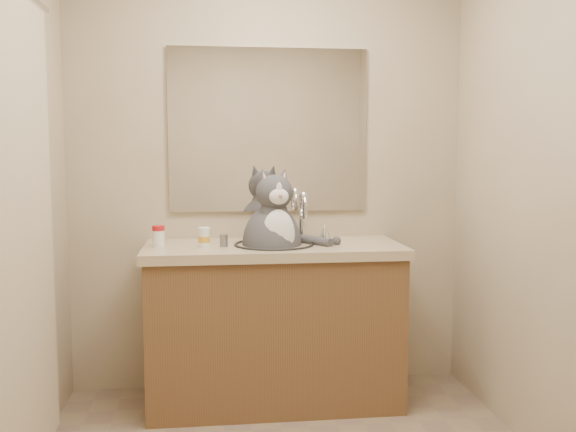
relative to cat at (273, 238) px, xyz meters
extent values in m
cube|color=tan|center=(0.00, 0.31, 0.31)|extent=(2.20, 0.01, 2.40)
cube|color=tan|center=(0.00, -2.20, 0.31)|extent=(2.20, 0.01, 2.40)
cube|color=brown|center=(0.00, 0.02, -0.49)|extent=(1.30, 0.55, 0.80)
cube|color=tan|center=(0.00, 0.02, -0.06)|extent=(1.34, 0.59, 0.05)
torus|color=black|center=(0.00, 0.00, -0.04)|extent=(0.42, 0.42, 0.02)
ellipsoid|color=white|center=(0.00, 0.00, -0.11)|extent=(0.40, 0.40, 0.15)
cylinder|color=silver|center=(0.17, 0.17, 0.06)|extent=(0.03, 0.03, 0.18)
torus|color=silver|center=(0.17, 0.10, 0.15)|extent=(0.03, 0.16, 0.16)
cone|color=silver|center=(0.30, 0.17, 0.01)|extent=(0.06, 0.06, 0.08)
cube|color=white|center=(0.00, 0.29, 0.56)|extent=(1.10, 0.02, 0.90)
cube|color=beige|center=(-1.05, -0.85, 0.11)|extent=(0.01, 1.20, 1.90)
ellipsoid|color=#444449|center=(-0.01, 0.01, -0.04)|extent=(0.37, 0.39, 0.42)
ellipsoid|color=silver|center=(0.02, -0.10, 0.02)|extent=(0.18, 0.13, 0.26)
ellipsoid|color=#444449|center=(0.00, -0.03, 0.24)|extent=(0.22, 0.20, 0.18)
ellipsoid|color=silver|center=(0.02, -0.11, 0.22)|extent=(0.11, 0.07, 0.08)
sphere|color=#D88C8C|center=(0.02, -0.13, 0.23)|extent=(0.02, 0.02, 0.02)
cone|color=#444449|center=(-0.05, -0.03, 0.32)|extent=(0.09, 0.08, 0.09)
cone|color=#444449|center=(0.05, -0.01, 0.32)|extent=(0.09, 0.08, 0.09)
cylinder|color=#444449|center=(0.20, 0.01, -0.02)|extent=(0.20, 0.25, 0.05)
cylinder|color=white|center=(-0.59, 0.00, 0.00)|extent=(0.07, 0.07, 0.08)
cylinder|color=#B5131A|center=(-0.59, 0.00, 0.06)|extent=(0.07, 0.07, 0.02)
cylinder|color=white|center=(-0.35, -0.03, 0.00)|extent=(0.06, 0.06, 0.08)
cylinder|color=gold|center=(-0.35, -0.03, 0.00)|extent=(0.06, 0.06, 0.03)
cylinder|color=white|center=(-0.35, -0.03, 0.05)|extent=(0.06, 0.06, 0.02)
cylinder|color=slate|center=(-0.26, -0.03, -0.01)|extent=(0.05, 0.05, 0.06)
camera|label=1|loc=(-0.33, -3.28, 0.46)|focal=40.00mm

